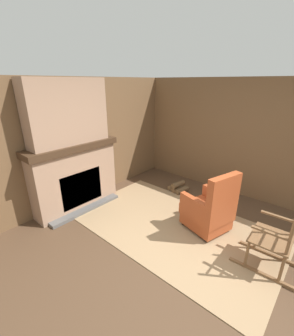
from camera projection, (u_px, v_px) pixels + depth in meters
name	position (u px, v px, depth m)	size (l,w,h in m)	color
ground_plane	(180.00, 267.00, 2.97)	(14.00, 14.00, 0.00)	#4C3523
wood_panel_wall_left	(65.00, 145.00, 4.14)	(0.06, 5.74, 2.38)	brown
wood_panel_wall_back	(259.00, 142.00, 4.35)	(5.74, 0.09, 2.38)	brown
fireplace_hearth	(76.00, 177.00, 4.19)	(0.60, 1.69, 1.26)	#9E7A60
chimney_breast	(67.00, 112.00, 3.77)	(0.35, 1.40, 1.09)	#9E7A60
area_rug	(173.00, 226.00, 3.81)	(3.35, 2.00, 0.01)	#997A56
armchair	(209.00, 210.00, 3.57)	(0.80, 0.76, 1.05)	#A84723
rocking_chair	(274.00, 241.00, 2.83)	(0.82, 0.53, 1.15)	brown
firewood_stack	(178.00, 187.00, 5.00)	(0.40, 0.39, 0.21)	brown
oil_lamp_vase	(33.00, 145.00, 3.51)	(0.12, 0.12, 0.28)	#47708E
storage_case	(81.00, 137.00, 4.13)	(0.16, 0.20, 0.12)	black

